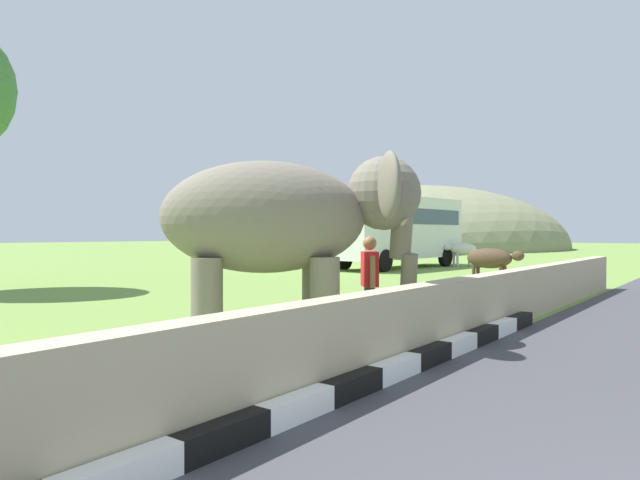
% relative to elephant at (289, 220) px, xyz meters
% --- Properties ---
extents(striped_curb, '(16.20, 0.20, 0.24)m').
position_rel_elephant_xyz_m(striped_curb, '(-3.98, -2.33, -1.78)').
color(striped_curb, white).
rests_on(striped_curb, ground_plane).
extents(barrier_parapet, '(28.00, 0.36, 1.00)m').
position_rel_elephant_xyz_m(barrier_parapet, '(-1.63, -2.03, -1.40)').
color(barrier_parapet, tan).
rests_on(barrier_parapet, ground_plane).
extents(elephant, '(3.86, 3.81, 2.91)m').
position_rel_elephant_xyz_m(elephant, '(0.00, 0.00, 0.00)').
color(elephant, slate).
rests_on(elephant, ground_plane).
extents(person_handler, '(0.53, 0.50, 1.66)m').
position_rel_elephant_xyz_m(person_handler, '(1.40, -0.58, -0.98)').
color(person_handler, navy).
rests_on(person_handler, ground_plane).
extents(bus_white, '(8.86, 3.14, 3.50)m').
position_rel_elephant_xyz_m(bus_white, '(17.89, 8.17, 0.18)').
color(bus_white, silver).
rests_on(bus_white, ground_plane).
extents(cow_near, '(0.61, 1.88, 1.23)m').
position_rel_elephant_xyz_m(cow_near, '(11.33, 1.02, -1.03)').
color(cow_near, '#473323').
rests_on(cow_near, ground_plane).
extents(cow_mid, '(1.77, 1.45, 1.23)m').
position_rel_elephant_xyz_m(cow_mid, '(21.06, 6.07, -1.03)').
color(cow_mid, beige).
rests_on(cow_mid, ground_plane).
extents(hill_east, '(38.51, 30.81, 14.18)m').
position_rel_elephant_xyz_m(hill_east, '(51.37, 23.63, -1.90)').
color(hill_east, '#767A5A').
rests_on(hill_east, ground_plane).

